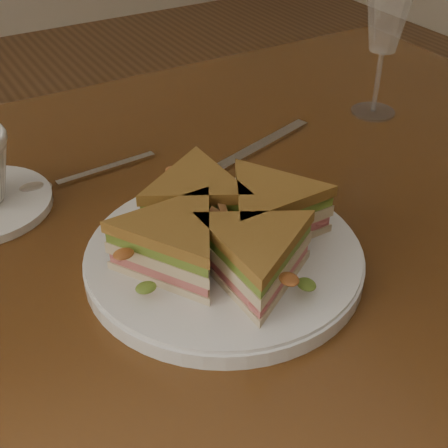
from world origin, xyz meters
name	(u,v)px	position (x,y,z in m)	size (l,w,h in m)	color
table	(199,281)	(0.00, 0.00, 0.65)	(1.20, 0.80, 0.75)	#3A200D
plate	(224,258)	(-0.02, -0.09, 0.76)	(0.27, 0.27, 0.02)	white
sandwich_wedges	(224,228)	(-0.02, -0.09, 0.80)	(0.24, 0.24, 0.06)	beige
crisps_mound	(224,232)	(-0.02, -0.09, 0.79)	(0.09, 0.09, 0.05)	#C24A18
spoon	(51,185)	(-0.12, 0.13, 0.75)	(0.18, 0.03, 0.01)	silver
knife	(250,152)	(0.12, 0.09, 0.75)	(0.21, 0.07, 0.00)	silver
wine_glass	(387,18)	(0.34, 0.10, 0.89)	(0.07, 0.07, 0.19)	white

